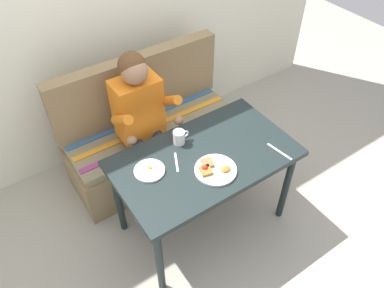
# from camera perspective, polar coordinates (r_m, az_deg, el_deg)

# --- Properties ---
(ground_plane) EXTENTS (8.00, 8.00, 0.00)m
(ground_plane) POSITION_cam_1_polar(r_m,az_deg,el_deg) (3.01, 1.63, -11.57)
(ground_plane) COLOR #9F9A8B
(back_wall) EXTENTS (4.40, 0.10, 2.60)m
(back_wall) POSITION_cam_1_polar(r_m,az_deg,el_deg) (3.06, -12.60, 20.32)
(back_wall) COLOR silver
(back_wall) RESTS_ON ground
(table) EXTENTS (1.20, 0.70, 0.73)m
(table) POSITION_cam_1_polar(r_m,az_deg,el_deg) (2.50, 1.92, -3.17)
(table) COLOR black
(table) RESTS_ON ground
(couch) EXTENTS (1.44, 0.56, 1.00)m
(couch) POSITION_cam_1_polar(r_m,az_deg,el_deg) (3.19, -6.18, 1.33)
(couch) COLOR olive
(couch) RESTS_ON ground
(person) EXTENTS (0.45, 0.61, 1.21)m
(person) POSITION_cam_1_polar(r_m,az_deg,el_deg) (2.76, -7.54, 4.46)
(person) COLOR orange
(person) RESTS_ON ground
(plate_breakfast) EXTENTS (0.27, 0.27, 0.05)m
(plate_breakfast) POSITION_cam_1_polar(r_m,az_deg,el_deg) (2.35, 3.42, -3.87)
(plate_breakfast) COLOR white
(plate_breakfast) RESTS_ON table
(plate_eggs) EXTENTS (0.20, 0.20, 0.04)m
(plate_eggs) POSITION_cam_1_polar(r_m,az_deg,el_deg) (2.36, -6.50, -4.02)
(plate_eggs) COLOR white
(plate_eggs) RESTS_ON table
(coffee_mug) EXTENTS (0.12, 0.08, 0.10)m
(coffee_mug) POSITION_cam_1_polar(r_m,az_deg,el_deg) (2.50, -1.95, 1.09)
(coffee_mug) COLOR white
(coffee_mug) RESTS_ON table
(fork) EXTENTS (0.09, 0.16, 0.00)m
(fork) POSITION_cam_1_polar(r_m,az_deg,el_deg) (2.40, -2.38, -2.81)
(fork) COLOR silver
(fork) RESTS_ON table
(knife) EXTENTS (0.04, 0.20, 0.00)m
(knife) POSITION_cam_1_polar(r_m,az_deg,el_deg) (2.53, 13.19, -1.13)
(knife) COLOR silver
(knife) RESTS_ON table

